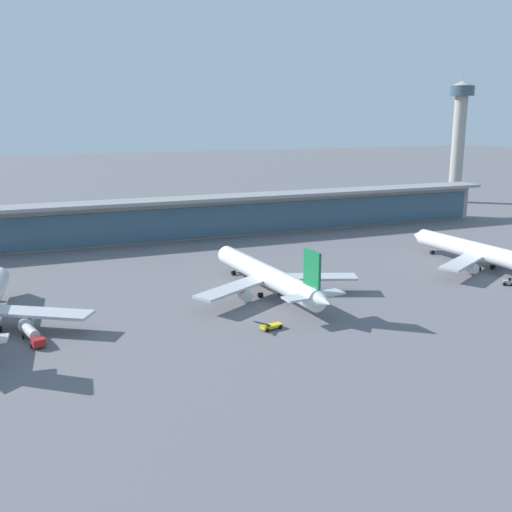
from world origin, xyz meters
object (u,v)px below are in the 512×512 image
Objects in this scene: service_truck_by_tail_grey at (508,282)px; airliner_right_stand at (483,253)px; service_truck_under_wing_yellow at (271,326)px; airliner_centre_stand at (268,276)px; service_truck_mid_apron_red at (33,334)px; control_tower at (459,132)px.

airliner_right_stand is at bearing 69.92° from service_truck_by_tail_grey.
service_truck_under_wing_yellow reaches higher than service_truck_by_tail_grey.
service_truck_under_wing_yellow is (-9.34, -23.49, -4.08)m from airliner_centre_stand.
service_truck_by_tail_grey is (118.55, -4.12, -0.83)m from service_truck_mid_apron_red.
airliner_centre_stand and airliner_right_stand have the same top height.
service_truck_mid_apron_red is at bearing 166.62° from service_truck_under_wing_yellow.
airliner_centre_stand is at bearing 12.46° from service_truck_mid_apron_red.
service_truck_under_wing_yellow is 0.11× the size of control_tower.
airliner_centre_stand is 0.88× the size of control_tower.
control_tower is (210.85, 127.18, 34.39)m from service_truck_mid_apron_red.
airliner_right_stand reaches higher than service_truck_by_tail_grey.
airliner_right_stand reaches higher than service_truck_under_wing_yellow.
airliner_right_stand is 8.41× the size of service_truck_under_wing_yellow.
service_truck_mid_apron_red is at bearing 178.01° from service_truck_by_tail_grey.
service_truck_by_tail_grey is 164.32m from control_tower.
airliner_centre_stand is at bearing 179.94° from airliner_right_stand.
service_truck_mid_apron_red is 0.13× the size of control_tower.
control_tower is (92.30, 131.31, 35.22)m from service_truck_by_tail_grey.
service_truck_mid_apron_red is 2.68× the size of service_truck_by_tail_grey.
airliner_centre_stand is 6.56× the size of service_truck_mid_apron_red.
service_truck_mid_apron_red is (-124.56, -12.32, -3.18)m from airliner_right_stand.
airliner_centre_stand reaches higher than service_truck_by_tail_grey.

